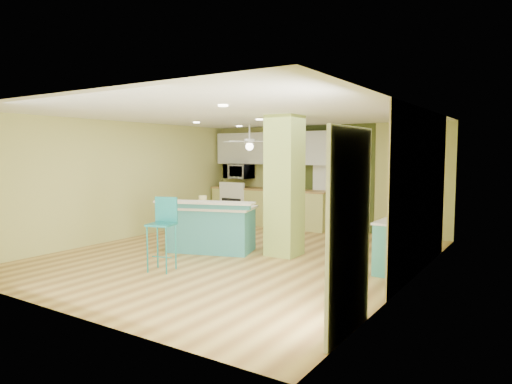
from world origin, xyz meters
TOP-DOWN VIEW (x-y plane):
  - floor at (0.00, 0.00)m, footprint 6.00×7.00m
  - ceiling at (0.00, 0.00)m, footprint 6.00×7.00m
  - wall_back at (0.00, 3.50)m, footprint 6.00×0.01m
  - wall_front at (0.00, -3.50)m, footprint 6.00×0.01m
  - wall_left at (-3.00, 0.00)m, footprint 0.01×7.00m
  - wall_right at (3.00, 0.00)m, footprint 0.01×7.00m
  - wood_panel at (2.99, 0.60)m, footprint 0.02×3.40m
  - olive_accent at (0.20, 3.49)m, footprint 2.20×0.02m
  - interior_door at (0.20, 3.46)m, footprint 0.82×0.05m
  - french_door at (2.97, -2.30)m, footprint 0.04×1.08m
  - column at (0.65, 0.50)m, footprint 0.55×0.55m
  - kitchen_run at (-1.30, 3.20)m, footprint 3.25×0.63m
  - stove at (-2.25, 3.19)m, footprint 0.76×0.66m
  - upper_cabinets at (-1.30, 3.32)m, footprint 3.20×0.34m
  - microwave at (-2.25, 3.20)m, footprint 0.70×0.48m
  - ceiling_fan at (-1.10, 2.00)m, footprint 1.41×1.41m
  - pendant_lamp at (2.65, 0.75)m, footprint 0.14×0.14m
  - wall_decor at (2.96, 0.80)m, footprint 0.03×0.90m
  - peninsula at (-0.65, 0.03)m, footprint 1.93×1.45m
  - bar_stool at (-0.42, -1.44)m, footprint 0.47×0.47m
  - side_counter at (2.70, 0.55)m, footprint 0.53×1.26m
  - fruit_bowl at (-1.26, 3.14)m, footprint 0.34×0.34m
  - canister at (-0.91, 0.10)m, footprint 0.15×0.15m

SIDE VIEW (x-z plane):
  - floor at x=0.00m, z-range -0.01..0.00m
  - side_counter at x=2.70m, z-range 0.00..0.81m
  - peninsula at x=-0.65m, z-range -0.04..0.94m
  - stove at x=-2.25m, z-range -0.08..1.00m
  - kitchen_run at x=-1.30m, z-range 0.00..0.94m
  - bar_stool at x=-0.42m, z-range 0.19..1.34m
  - canister at x=-0.91m, z-range 0.84..1.02m
  - fruit_bowl at x=-1.26m, z-range 0.94..1.01m
  - interior_door at x=0.20m, z-range 0.00..2.00m
  - french_door at x=2.97m, z-range 0.00..2.10m
  - wall_back at x=0.00m, z-range 0.00..2.50m
  - wall_front at x=0.00m, z-range 0.00..2.50m
  - wall_left at x=-3.00m, z-range 0.00..2.50m
  - wall_right at x=3.00m, z-range 0.00..2.50m
  - wood_panel at x=2.99m, z-range 0.00..2.50m
  - olive_accent at x=0.20m, z-range 0.00..2.50m
  - column at x=0.65m, z-range 0.00..2.50m
  - microwave at x=-2.25m, z-range 1.16..1.55m
  - wall_decor at x=2.96m, z-range 1.20..1.90m
  - pendant_lamp at x=2.65m, z-range 1.54..2.23m
  - upper_cabinets at x=-1.30m, z-range 1.55..2.35m
  - ceiling_fan at x=-1.10m, z-range 1.77..2.38m
  - ceiling at x=0.00m, z-range 2.50..2.51m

